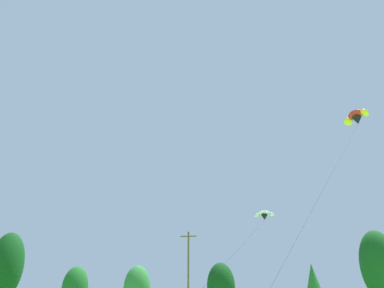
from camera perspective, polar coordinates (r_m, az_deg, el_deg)
The scene contains 9 objects.
treeline_tree_a at distance 71.54m, azimuth -27.37°, elevation -16.80°, with size 5.66×5.66×14.31m.
treeline_tree_b at distance 64.57m, azimuth -18.03°, elevation -20.88°, with size 4.08×4.08×8.44m.
treeline_tree_c at distance 59.80m, azimuth -8.70°, elevation -21.57°, with size 4.05×4.05×8.34m.
treeline_tree_d at distance 56.16m, azimuth 4.61°, elevation -21.54°, with size 4.07×4.07×8.39m.
treeline_tree_e at distance 58.52m, azimuth 18.70°, elevation -20.46°, with size 3.42×3.42×8.25m.
treeline_tree_f at distance 57.66m, azimuth 27.60°, elevation -16.75°, with size 5.11×5.11×12.25m.
utility_pole at distance 50.04m, azimuth -0.58°, elevation -20.03°, with size 2.20×0.26×11.74m.
parafoil_kite_high_white at distance 44.73m, azimuth 11.35°, elevation -10.97°, with size 8.90×20.83×11.75m.
parafoil_kite_mid_red_yellow at distance 45.58m, azimuth 24.54°, elevation 3.85°, with size 14.89×16.79×21.46m.
Camera 1 is at (2.53, 0.27, 2.17)m, focal length 33.74 mm.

